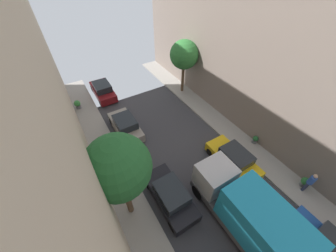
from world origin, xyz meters
TOP-DOWN VIEW (x-y plane):
  - ground at (0.00, 0.00)m, footprint 32.00×32.00m
  - sidewalk_right at (5.00, 0.00)m, footprint 2.00×44.00m
  - parked_car_left_2 at (-2.70, 3.88)m, footprint 1.78×4.20m
  - parked_car_left_3 at (-2.70, 11.22)m, footprint 1.78×4.20m
  - parked_car_left_4 at (-2.70, 17.58)m, footprint 1.78×4.20m
  - parked_car_right_2 at (2.70, -2.87)m, footprint 1.78×4.20m
  - parked_car_right_3 at (2.70, 3.85)m, footprint 1.78×4.20m
  - delivery_truck at (0.00, 0.46)m, footprint 2.26×6.60m
  - pedestrian at (5.31, -0.13)m, footprint 0.40×0.36m
  - street_tree_0 at (-5.11, 4.58)m, footprint 3.19×3.19m
  - street_tree_1 at (5.04, 13.92)m, footprint 2.81×2.81m
  - potted_plant_3 at (5.51, 0.07)m, footprint 0.54×0.54m
  - potted_plant_4 at (5.79, 4.44)m, footprint 0.43×0.43m
  - potted_plant_5 at (-5.56, 16.63)m, footprint 0.60×0.60m
  - lamp_post at (-4.60, 5.67)m, footprint 0.44×0.44m

SIDE VIEW (x-z plane):
  - ground at x=0.00m, z-range 0.00..0.00m
  - sidewalk_right at x=5.00m, z-range 0.00..0.15m
  - potted_plant_4 at x=5.79m, z-range 0.16..0.83m
  - potted_plant_3 at x=5.51m, z-range 0.21..1.00m
  - potted_plant_5 at x=-5.56m, z-range 0.19..1.06m
  - parked_car_left_2 at x=-2.70m, z-range -0.06..1.50m
  - parked_car_left_3 at x=-2.70m, z-range -0.06..1.50m
  - parked_car_left_4 at x=-2.70m, z-range -0.06..1.50m
  - parked_car_right_2 at x=2.70m, z-range -0.06..1.50m
  - parked_car_right_3 at x=2.70m, z-range -0.06..1.50m
  - pedestrian at x=5.31m, z-range 0.21..1.93m
  - delivery_truck at x=0.00m, z-range 0.10..3.48m
  - lamp_post at x=-4.60m, z-range 1.02..6.44m
  - street_tree_1 at x=5.04m, z-range 1.46..6.94m
  - street_tree_0 at x=-5.11m, z-range 1.63..7.85m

